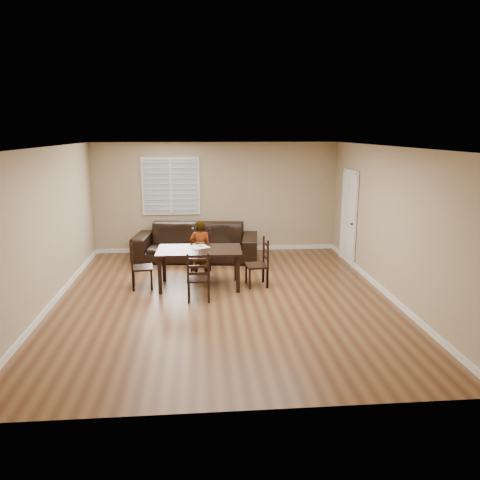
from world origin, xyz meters
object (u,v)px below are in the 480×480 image
chair_far (198,280)px  child (200,249)px  chair_left (136,267)px  chair_right (262,264)px  chair_near (201,252)px  sofa (196,242)px  dining_table (199,254)px  donut (201,246)px

chair_far → child: bearing=-91.2°
chair_left → child: size_ratio=0.77×
chair_right → child: size_ratio=0.78×
chair_near → chair_far: size_ratio=1.04×
chair_left → sofa: 2.28m
sofa → chair_right: bearing=-50.2°
dining_table → chair_right: 1.24m
dining_table → chair_far: 0.88m
chair_far → donut: 1.09m
chair_near → chair_right: bearing=-35.5°
child → donut: size_ratio=12.23×
chair_far → child: size_ratio=0.75×
chair_far → dining_table: bearing=-91.1°
donut → chair_right: bearing=-9.7°
chair_far → sofa: chair_far is taller
dining_table → chair_left: chair_left is taller
child → sofa: size_ratio=0.42×
chair_far → donut: chair_far is taller
sofa → chair_far: bearing=-81.8°
dining_table → chair_right: (1.22, -0.02, -0.23)m
chair_left → sofa: chair_left is taller
chair_right → child: (-1.20, 0.61, 0.17)m
chair_right → donut: chair_right is taller
chair_near → chair_far: 1.86m
dining_table → donut: donut is taller
chair_far → sofa: 2.84m
chair_right → chair_left: bearing=-96.1°
dining_table → chair_left: (-1.22, 0.02, -0.24)m
chair_right → sofa: chair_right is taller
chair_far → child: child is taller
chair_right → sofa: (-1.30, 2.02, -0.01)m
chair_far → chair_right: 1.49m
chair_near → chair_left: bearing=-135.6°
donut → sofa: sofa is taller
sofa → chair_left: bearing=-112.8°
chair_left → donut: (1.24, 0.16, 0.35)m
donut → sofa: 1.86m
chair_far → chair_right: bearing=-146.1°
child → chair_left: bearing=25.7°
dining_table → sofa: 2.02m
chair_far → chair_left: 1.47m
child → sofa: 1.43m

